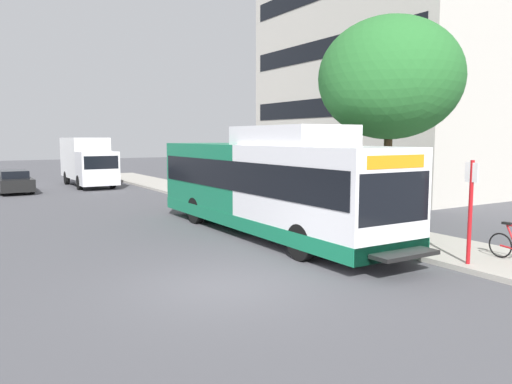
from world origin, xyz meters
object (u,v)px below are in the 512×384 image
at_px(bus_stop_sign_pole, 471,204).
at_px(box_truck_background, 88,160).
at_px(street_tree_near_stop, 390,79).
at_px(parked_car_far_lane, 14,181).
at_px(transit_bus, 267,185).

relative_size(bus_stop_sign_pole, box_truck_background, 0.37).
height_order(street_tree_near_stop, parked_car_far_lane, street_tree_near_stop).
bearing_deg(transit_bus, bus_stop_sign_pole, -73.42).
bearing_deg(transit_bus, parked_car_far_lane, 107.75).
xyz_separation_m(transit_bus, box_truck_background, (-1.29, 20.45, 0.04)).
height_order(transit_bus, box_truck_background, transit_bus).
distance_m(bus_stop_sign_pole, box_truck_background, 27.04).
xyz_separation_m(bus_stop_sign_pole, box_truck_background, (-3.19, 26.85, 0.09)).
height_order(transit_bus, bus_stop_sign_pole, transit_bus).
bearing_deg(parked_car_far_lane, transit_bus, -72.25).
xyz_separation_m(transit_bus, street_tree_near_stop, (3.65, -1.92, 3.54)).
bearing_deg(parked_car_far_lane, box_truck_background, 20.53).
bearing_deg(parked_car_far_lane, bus_stop_sign_pole, -72.55).
bearing_deg(box_truck_background, transit_bus, -86.39).
bearing_deg(box_truck_background, bus_stop_sign_pole, -83.21).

